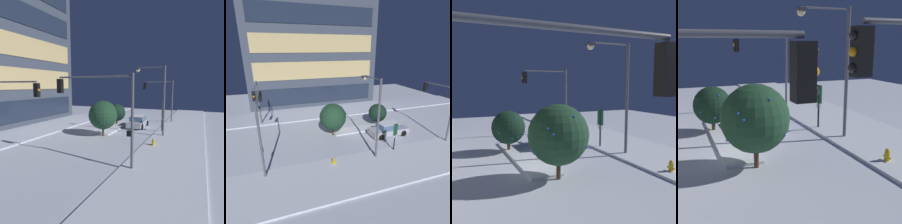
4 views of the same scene
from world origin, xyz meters
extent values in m
plane|color=silver|center=(0.00, 0.00, 0.00)|extent=(52.00, 52.00, 0.00)
cube|color=silver|center=(0.00, -7.88, 0.07)|extent=(52.00, 5.20, 0.14)
cube|color=silver|center=(0.00, 7.88, 0.07)|extent=(52.00, 5.20, 0.14)
cube|color=silver|center=(3.54, 0.06, 0.07)|extent=(9.00, 1.80, 0.14)
cube|color=#232D42|center=(-0.13, 11.78, 2.10)|extent=(19.87, 0.10, 2.80)
cube|color=#E5C67F|center=(-0.13, 11.78, 6.31)|extent=(19.87, 0.10, 2.80)
cube|color=#E5C67F|center=(-0.13, 11.78, 10.52)|extent=(19.87, 0.10, 2.80)
cube|color=#232D42|center=(-0.13, 11.78, 14.72)|extent=(19.87, 0.10, 2.80)
cube|color=#B7B7C1|center=(5.03, -2.45, 0.53)|extent=(4.64, 1.96, 0.66)
cube|color=slate|center=(5.03, -2.45, 1.14)|extent=(2.52, 1.72, 0.60)
cube|color=white|center=(5.03, -2.45, 1.47)|extent=(2.34, 1.60, 0.04)
sphere|color=#F9E5B2|center=(7.33, -1.77, 0.50)|extent=(0.16, 0.16, 0.16)
sphere|color=#F9E5B2|center=(7.37, -3.01, 0.50)|extent=(0.16, 0.16, 0.16)
cylinder|color=black|center=(6.52, -1.50, 0.33)|extent=(0.67, 0.24, 0.66)
cylinder|color=black|center=(6.57, -3.33, 0.33)|extent=(0.67, 0.24, 0.66)
cylinder|color=black|center=(3.49, -1.58, 0.33)|extent=(0.67, 0.24, 0.66)
cylinder|color=black|center=(3.55, -3.41, 0.33)|extent=(0.67, 0.24, 0.66)
cylinder|color=#565960|center=(-8.66, -6.08, 3.10)|extent=(0.18, 0.18, 6.19)
cylinder|color=#565960|center=(-8.66, -3.37, 5.99)|extent=(0.12, 5.43, 0.12)
cube|color=black|center=(-8.66, -0.65, 5.39)|extent=(0.32, 0.36, 1.00)
sphere|color=black|center=(-8.66, -0.46, 5.71)|extent=(0.20, 0.20, 0.20)
sphere|color=orange|center=(-8.66, -0.46, 5.39)|extent=(0.20, 0.20, 0.20)
sphere|color=black|center=(-8.66, -0.46, 5.07)|extent=(0.20, 0.20, 0.20)
cube|color=black|center=(-8.66, -5.86, 2.40)|extent=(0.20, 0.24, 0.36)
cylinder|color=#565960|center=(-9.33, 3.49, 5.70)|extent=(0.12, 5.17, 0.12)
cube|color=black|center=(-9.33, 0.91, 5.10)|extent=(0.32, 0.36, 1.00)
sphere|color=black|center=(-9.33, 0.72, 5.42)|extent=(0.20, 0.20, 0.20)
sphere|color=orange|center=(-9.33, 0.72, 5.10)|extent=(0.20, 0.20, 0.20)
sphere|color=black|center=(-9.33, 0.72, 4.78)|extent=(0.20, 0.20, 0.20)
cylinder|color=#565960|center=(10.04, -6.08, 3.08)|extent=(0.18, 0.18, 6.15)
cylinder|color=#565960|center=(10.04, -4.04, 5.95)|extent=(0.12, 4.09, 0.12)
cube|color=black|center=(10.04, -1.99, 5.35)|extent=(0.32, 0.36, 1.00)
sphere|color=black|center=(10.04, -1.80, 5.67)|extent=(0.20, 0.20, 0.20)
sphere|color=orange|center=(10.04, -1.80, 5.35)|extent=(0.20, 0.20, 0.20)
sphere|color=black|center=(10.04, -1.80, 5.03)|extent=(0.20, 0.20, 0.20)
cylinder|color=#565960|center=(1.11, -6.39, 3.73)|extent=(0.20, 0.20, 7.47)
cylinder|color=#565960|center=(1.09, -4.95, 7.32)|extent=(0.14, 2.87, 0.10)
cube|color=#333338|center=(1.08, -3.52, 7.22)|extent=(0.56, 0.36, 0.20)
sphere|color=#F9E5B2|center=(1.08, -3.52, 7.09)|extent=(0.44, 0.44, 0.44)
cylinder|color=gold|center=(-2.98, -6.24, 0.28)|extent=(0.26, 0.26, 0.55)
sphere|color=gold|center=(-2.98, -6.24, 0.62)|extent=(0.22, 0.22, 0.22)
cylinder|color=gold|center=(-3.16, -6.24, 0.30)|extent=(0.12, 0.10, 0.10)
cylinder|color=gold|center=(-2.80, -6.24, 0.30)|extent=(0.12, 0.10, 0.10)
cylinder|color=black|center=(3.46, -5.84, 1.45)|extent=(0.12, 0.12, 2.91)
cube|color=#144C2D|center=(3.46, -5.84, 2.32)|extent=(0.55, 0.19, 1.17)
cube|color=white|center=(3.46, -5.84, 1.56)|extent=(0.44, 0.16, 0.24)
cylinder|color=#473323|center=(-1.19, -0.39, 0.49)|extent=(0.22, 0.22, 0.98)
sphere|color=#1E4228|center=(-1.19, -0.39, 2.29)|extent=(3.08, 3.08, 3.08)
sphere|color=blue|center=(-2.22, -1.42, 1.74)|extent=(0.10, 0.10, 0.10)
sphere|color=blue|center=(-0.47, -0.86, 1.00)|extent=(0.10, 0.10, 0.10)
sphere|color=blue|center=(-2.49, 0.42, 2.61)|extent=(0.10, 0.10, 0.10)
sphere|color=blue|center=(-0.26, -1.08, 3.33)|extent=(0.10, 0.10, 0.10)
sphere|color=blue|center=(-2.32, -0.72, 3.32)|extent=(0.10, 0.10, 0.10)
sphere|color=blue|center=(-1.39, 0.93, 1.50)|extent=(0.10, 0.10, 0.10)
sphere|color=blue|center=(-2.28, 0.58, 2.84)|extent=(0.10, 0.10, 0.10)
cylinder|color=#473323|center=(5.31, 0.65, 0.36)|extent=(0.22, 0.22, 0.73)
sphere|color=black|center=(5.31, 0.65, 1.73)|extent=(2.36, 2.36, 2.36)
sphere|color=blue|center=(5.20, 1.26, 0.71)|extent=(0.10, 0.10, 0.10)
sphere|color=blue|center=(4.35, 0.24, 1.15)|extent=(0.10, 0.10, 0.10)
sphere|color=blue|center=(6.21, 1.11, 1.11)|extent=(0.10, 0.10, 0.10)
sphere|color=blue|center=(4.89, -0.42, 1.39)|extent=(0.10, 0.10, 0.10)
sphere|color=blue|center=(4.27, 0.66, 1.14)|extent=(0.10, 0.10, 0.10)
sphere|color=blue|center=(4.45, 1.46, 1.53)|extent=(0.10, 0.10, 0.10)
sphere|color=blue|center=(4.41, 0.35, 2.47)|extent=(0.10, 0.10, 0.10)
sphere|color=blue|center=(4.82, -0.32, 1.23)|extent=(0.10, 0.10, 0.10)
camera|label=1|loc=(-20.82, -9.98, 5.42)|focal=33.11mm
camera|label=2|loc=(-7.33, -19.90, 9.83)|focal=30.35mm
camera|label=3|loc=(-13.07, 4.78, 4.85)|focal=42.26mm
camera|label=4|loc=(-13.96, 2.96, 5.58)|focal=49.23mm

